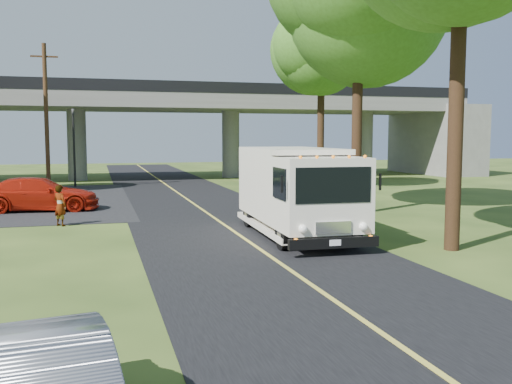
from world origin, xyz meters
name	(u,v)px	position (x,y,z in m)	size (l,w,h in m)	color
ground	(287,269)	(0.00, 0.00, 0.00)	(120.00, 120.00, 0.00)	#2B4117
road	(211,216)	(0.00, 10.00, 0.01)	(7.00, 90.00, 0.02)	black
lane_line	(211,215)	(0.00, 10.00, 0.03)	(0.12, 90.00, 0.01)	gold
overpass	(156,121)	(0.00, 32.00, 4.56)	(54.00, 10.00, 7.30)	slate
traffic_signal	(74,139)	(-6.00, 26.00, 3.20)	(0.18, 0.22, 5.20)	black
utility_pole	(46,116)	(-7.50, 24.00, 4.59)	(1.60, 0.26, 9.00)	#472D19
tree_right_far	(326,56)	(9.21, 19.84, 8.30)	(5.77, 5.67, 10.99)	#382314
step_van	(296,189)	(1.83, 4.43, 1.61)	(2.81, 7.14, 2.96)	silver
red_sedan	(39,194)	(-7.12, 13.75, 0.76)	(2.12, 5.21, 1.51)	#AB190A
pedestrian	(60,206)	(-5.96, 8.90, 0.77)	(0.57, 0.37, 1.55)	gray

